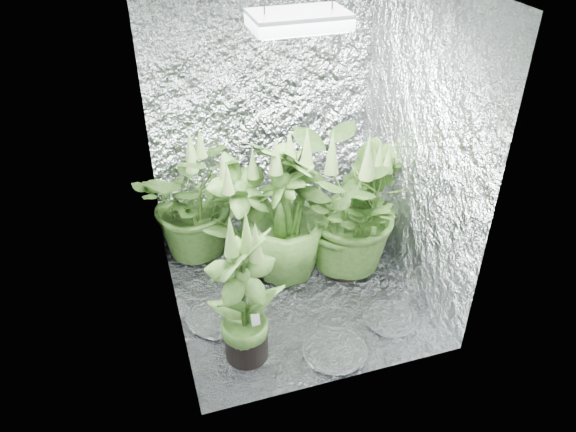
{
  "coord_description": "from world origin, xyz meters",
  "views": [
    {
      "loc": [
        -0.93,
        -2.77,
        2.59
      ],
      "look_at": [
        -0.06,
        0.0,
        0.64
      ],
      "focal_mm": 35.0,
      "sensor_mm": 36.0,
      "label": 1
    }
  ],
  "objects_px": {
    "plant_a": "(196,199)",
    "plant_e": "(348,211)",
    "plant_b": "(243,223)",
    "plant_c": "(368,203)",
    "circulation_fan": "(343,214)",
    "plant_f": "(244,298)",
    "grow_lamp": "(299,20)",
    "plant_d": "(286,211)"
  },
  "relations": [
    {
      "from": "plant_b",
      "to": "plant_e",
      "type": "relative_size",
      "value": 0.93
    },
    {
      "from": "plant_a",
      "to": "plant_e",
      "type": "height_order",
      "value": "plant_e"
    },
    {
      "from": "plant_d",
      "to": "plant_f",
      "type": "xyz_separation_m",
      "value": [
        -0.46,
        -0.68,
        -0.07
      ]
    },
    {
      "from": "plant_a",
      "to": "circulation_fan",
      "type": "relative_size",
      "value": 2.42
    },
    {
      "from": "grow_lamp",
      "to": "plant_b",
      "type": "relative_size",
      "value": 0.5
    },
    {
      "from": "plant_d",
      "to": "plant_e",
      "type": "height_order",
      "value": "plant_d"
    },
    {
      "from": "plant_b",
      "to": "plant_e",
      "type": "xyz_separation_m",
      "value": [
        0.7,
        -0.14,
        0.05
      ]
    },
    {
      "from": "plant_d",
      "to": "plant_c",
      "type": "bearing_deg",
      "value": 6.75
    },
    {
      "from": "plant_a",
      "to": "plant_d",
      "type": "distance_m",
      "value": 0.68
    },
    {
      "from": "plant_c",
      "to": "circulation_fan",
      "type": "bearing_deg",
      "value": 104.38
    },
    {
      "from": "plant_b",
      "to": "plant_f",
      "type": "height_order",
      "value": "plant_b"
    },
    {
      "from": "plant_f",
      "to": "plant_a",
      "type": "bearing_deg",
      "value": 94.11
    },
    {
      "from": "plant_d",
      "to": "plant_b",
      "type": "bearing_deg",
      "value": 170.88
    },
    {
      "from": "plant_c",
      "to": "plant_d",
      "type": "height_order",
      "value": "plant_d"
    },
    {
      "from": "plant_f",
      "to": "circulation_fan",
      "type": "height_order",
      "value": "plant_f"
    },
    {
      "from": "plant_a",
      "to": "plant_b",
      "type": "xyz_separation_m",
      "value": [
        0.25,
        -0.37,
        -0.01
      ]
    },
    {
      "from": "plant_d",
      "to": "plant_e",
      "type": "relative_size",
      "value": 1.06
    },
    {
      "from": "plant_a",
      "to": "plant_d",
      "type": "relative_size",
      "value": 0.87
    },
    {
      "from": "grow_lamp",
      "to": "plant_a",
      "type": "xyz_separation_m",
      "value": [
        -0.54,
        0.64,
        -1.36
      ]
    },
    {
      "from": "circulation_fan",
      "to": "plant_f",
      "type": "bearing_deg",
      "value": -133.76
    },
    {
      "from": "plant_b",
      "to": "plant_c",
      "type": "relative_size",
      "value": 1.08
    },
    {
      "from": "plant_e",
      "to": "circulation_fan",
      "type": "distance_m",
      "value": 0.57
    },
    {
      "from": "plant_b",
      "to": "plant_e",
      "type": "distance_m",
      "value": 0.72
    },
    {
      "from": "grow_lamp",
      "to": "plant_e",
      "type": "bearing_deg",
      "value": 16.96
    },
    {
      "from": "grow_lamp",
      "to": "plant_c",
      "type": "height_order",
      "value": "grow_lamp"
    },
    {
      "from": "grow_lamp",
      "to": "plant_c",
      "type": "xyz_separation_m",
      "value": [
        0.64,
        0.3,
        -1.41
      ]
    },
    {
      "from": "grow_lamp",
      "to": "plant_e",
      "type": "distance_m",
      "value": 1.39
    },
    {
      "from": "plant_e",
      "to": "plant_c",
      "type": "bearing_deg",
      "value": 36.63
    },
    {
      "from": "plant_d",
      "to": "circulation_fan",
      "type": "distance_m",
      "value": 0.75
    },
    {
      "from": "plant_c",
      "to": "plant_d",
      "type": "bearing_deg",
      "value": -173.25
    },
    {
      "from": "plant_e",
      "to": "circulation_fan",
      "type": "height_order",
      "value": "plant_e"
    },
    {
      "from": "grow_lamp",
      "to": "plant_d",
      "type": "distance_m",
      "value": 1.32
    },
    {
      "from": "plant_b",
      "to": "plant_f",
      "type": "xyz_separation_m",
      "value": [
        -0.17,
        -0.72,
        -0.0
      ]
    },
    {
      "from": "plant_b",
      "to": "plant_c",
      "type": "bearing_deg",
      "value": 1.79
    },
    {
      "from": "grow_lamp",
      "to": "plant_d",
      "type": "xyz_separation_m",
      "value": [
        -0.0,
        0.22,
        -1.3
      ]
    },
    {
      "from": "grow_lamp",
      "to": "plant_f",
      "type": "relative_size",
      "value": 0.51
    },
    {
      "from": "plant_e",
      "to": "plant_f",
      "type": "bearing_deg",
      "value": -146.28
    },
    {
      "from": "plant_a",
      "to": "plant_c",
      "type": "xyz_separation_m",
      "value": [
        1.18,
        -0.34,
        -0.05
      ]
    },
    {
      "from": "plant_a",
      "to": "circulation_fan",
      "type": "height_order",
      "value": "plant_a"
    },
    {
      "from": "grow_lamp",
      "to": "circulation_fan",
      "type": "relative_size",
      "value": 1.22
    },
    {
      "from": "plant_a",
      "to": "plant_d",
      "type": "height_order",
      "value": "plant_d"
    },
    {
      "from": "grow_lamp",
      "to": "plant_b",
      "type": "xyz_separation_m",
      "value": [
        -0.29,
        0.27,
        -1.37
      ]
    }
  ]
}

